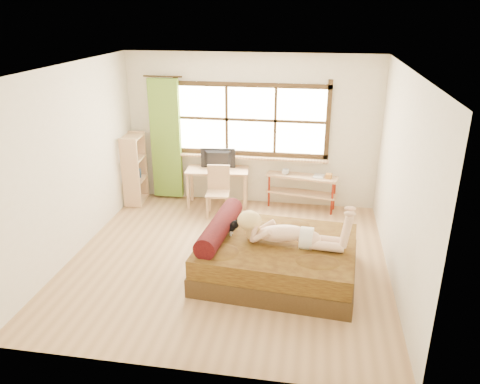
% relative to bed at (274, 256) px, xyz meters
% --- Properties ---
extents(floor, '(4.50, 4.50, 0.00)m').
position_rel_bed_xyz_m(floor, '(-0.68, 0.29, -0.28)').
color(floor, '#9E754C').
rests_on(floor, ground).
extents(ceiling, '(4.50, 4.50, 0.00)m').
position_rel_bed_xyz_m(ceiling, '(-0.68, 0.29, 2.42)').
color(ceiling, white).
rests_on(ceiling, wall_back).
extents(wall_back, '(4.50, 0.00, 4.50)m').
position_rel_bed_xyz_m(wall_back, '(-0.68, 2.54, 1.07)').
color(wall_back, silver).
rests_on(wall_back, floor).
extents(wall_front, '(4.50, 0.00, 4.50)m').
position_rel_bed_xyz_m(wall_front, '(-0.68, -1.96, 1.07)').
color(wall_front, silver).
rests_on(wall_front, floor).
extents(wall_left, '(0.00, 4.50, 4.50)m').
position_rel_bed_xyz_m(wall_left, '(-2.93, 0.29, 1.07)').
color(wall_left, silver).
rests_on(wall_left, floor).
extents(wall_right, '(0.00, 4.50, 4.50)m').
position_rel_bed_xyz_m(wall_right, '(1.57, 0.29, 1.07)').
color(wall_right, silver).
rests_on(wall_right, floor).
extents(window, '(2.80, 0.16, 1.46)m').
position_rel_bed_xyz_m(window, '(-0.68, 2.51, 1.23)').
color(window, '#FFEDBF').
rests_on(window, wall_back).
extents(curtain, '(0.55, 0.10, 2.20)m').
position_rel_bed_xyz_m(curtain, '(-2.23, 2.42, 0.87)').
color(curtain, '#577F22').
rests_on(curtain, wall_back).
extents(bed, '(2.18, 1.80, 0.78)m').
position_rel_bed_xyz_m(bed, '(0.00, 0.00, 0.00)').
color(bed, black).
rests_on(bed, floor).
extents(woman, '(1.46, 0.53, 0.61)m').
position_rel_bed_xyz_m(woman, '(0.20, -0.05, 0.54)').
color(woman, beige).
rests_on(woman, bed).
extents(kitten, '(0.32, 0.15, 0.25)m').
position_rel_bed_xyz_m(kitten, '(-0.67, 0.10, 0.36)').
color(kitten, black).
rests_on(kitten, bed).
extents(desk, '(1.15, 0.62, 0.69)m').
position_rel_bed_xyz_m(desk, '(-1.24, 2.24, 0.32)').
color(desk, tan).
rests_on(desk, floor).
extents(monitor, '(0.62, 0.14, 0.36)m').
position_rel_bed_xyz_m(monitor, '(-1.24, 2.29, 0.59)').
color(monitor, black).
rests_on(monitor, desk).
extents(chair, '(0.43, 0.43, 0.87)m').
position_rel_bed_xyz_m(chair, '(-1.15, 1.87, 0.21)').
color(chair, tan).
rests_on(chair, floor).
extents(pipe_shelf, '(1.28, 0.52, 0.71)m').
position_rel_bed_xyz_m(pipe_shelf, '(0.28, 2.36, 0.18)').
color(pipe_shelf, tan).
rests_on(pipe_shelf, floor).
extents(cup, '(0.15, 0.15, 0.10)m').
position_rel_bed_xyz_m(cup, '(-0.03, 2.36, 0.39)').
color(cup, gray).
rests_on(cup, pipe_shelf).
extents(book, '(0.22, 0.27, 0.02)m').
position_rel_bed_xyz_m(book, '(0.47, 2.36, 0.35)').
color(book, gray).
rests_on(book, pipe_shelf).
extents(bookshelf, '(0.36, 0.58, 1.29)m').
position_rel_bed_xyz_m(bookshelf, '(-2.76, 2.13, 0.38)').
color(bookshelf, tan).
rests_on(bookshelf, floor).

